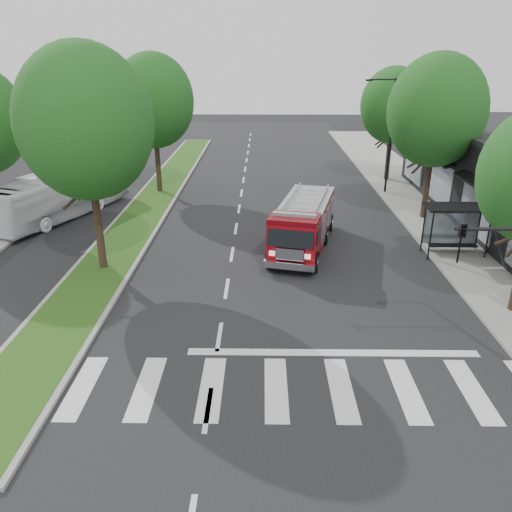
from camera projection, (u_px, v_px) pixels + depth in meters
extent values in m
plane|color=black|center=(219.00, 337.00, 18.15)|extent=(140.00, 140.00, 0.00)
cube|color=gray|center=(463.00, 240.00, 27.21)|extent=(5.00, 80.00, 0.15)
cube|color=gray|center=(155.00, 199.00, 34.85)|extent=(3.00, 50.00, 0.14)
cube|color=#244614|center=(155.00, 198.00, 34.82)|extent=(2.60, 49.50, 0.02)
cylinder|color=black|center=(431.00, 236.00, 24.40)|extent=(0.08, 0.08, 2.50)
cylinder|color=black|center=(488.00, 237.00, 24.36)|extent=(0.08, 0.08, 2.50)
cylinder|color=black|center=(423.00, 228.00, 25.51)|extent=(0.08, 0.08, 2.50)
cylinder|color=black|center=(478.00, 228.00, 25.47)|extent=(0.08, 0.08, 2.50)
cube|color=black|center=(459.00, 207.00, 24.44)|extent=(3.20, 1.60, 0.12)
cube|color=#8C99A5|center=(450.00, 227.00, 25.56)|extent=(2.80, 0.04, 1.80)
cube|color=black|center=(453.00, 245.00, 25.20)|extent=(2.40, 0.40, 0.08)
cylinder|color=black|center=(427.00, 184.00, 30.12)|extent=(0.36, 0.36, 4.40)
ellipsoid|color=#103E16|center=(437.00, 111.00, 28.49)|extent=(5.60, 5.60, 6.44)
cylinder|color=black|center=(388.00, 156.00, 39.46)|extent=(0.36, 0.36, 3.96)
ellipsoid|color=#103E16|center=(393.00, 105.00, 37.99)|extent=(5.00, 5.00, 5.75)
cylinder|color=black|center=(98.00, 223.00, 22.90)|extent=(0.36, 0.36, 4.62)
ellipsoid|color=#103E16|center=(85.00, 123.00, 21.19)|extent=(5.80, 5.80, 6.67)
cylinder|color=black|center=(158.00, 163.00, 35.89)|extent=(0.36, 0.36, 4.40)
ellipsoid|color=#103E16|center=(153.00, 101.00, 34.26)|extent=(5.60, 5.60, 6.44)
imported|color=black|center=(461.00, 244.00, 12.93)|extent=(0.18, 0.22, 1.10)
cylinder|color=black|center=(390.00, 138.00, 35.00)|extent=(0.16, 0.16, 8.00)
cylinder|color=black|center=(383.00, 79.00, 33.54)|extent=(1.80, 0.10, 0.10)
cube|color=black|center=(369.00, 80.00, 33.57)|extent=(0.45, 0.20, 0.12)
cube|color=#5D050A|center=(303.00, 239.00, 26.34)|extent=(4.03, 8.00, 0.23)
cube|color=maroon|center=(306.00, 217.00, 26.64)|extent=(3.60, 6.23, 1.83)
cube|color=maroon|center=(294.00, 240.00, 23.44)|extent=(2.61, 2.14, 1.92)
cube|color=#B2B2B7|center=(307.00, 200.00, 26.27)|extent=(3.60, 6.23, 0.11)
cylinder|color=#B2B2B7|center=(291.00, 196.00, 26.39)|extent=(1.38, 5.35, 0.09)
cylinder|color=#B2B2B7|center=(322.00, 198.00, 26.01)|extent=(1.38, 5.35, 0.09)
cube|color=silver|center=(289.00, 265.00, 22.83)|extent=(2.39, 0.87, 0.32)
cube|color=#8C99A5|center=(295.00, 215.00, 22.97)|extent=(2.03, 0.79, 0.16)
cylinder|color=black|center=(271.00, 258.00, 23.78)|extent=(0.55, 1.05, 1.01)
cylinder|color=black|center=(314.00, 262.00, 23.30)|extent=(0.55, 1.05, 1.01)
cylinder|color=black|center=(286.00, 232.00, 27.22)|extent=(0.55, 1.05, 1.01)
cylinder|color=black|center=(325.00, 235.00, 26.74)|extent=(0.55, 1.05, 1.01)
cylinder|color=black|center=(293.00, 220.00, 29.19)|extent=(0.55, 1.05, 1.01)
cylinder|color=black|center=(329.00, 223.00, 28.71)|extent=(0.55, 1.05, 1.01)
imported|color=silver|center=(62.00, 194.00, 30.87)|extent=(6.02, 10.56, 2.89)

